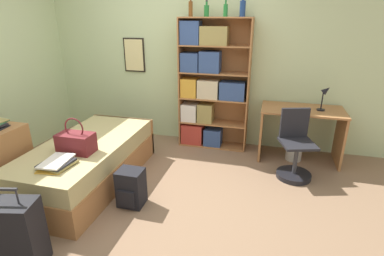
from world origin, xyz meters
name	(u,v)px	position (x,y,z in m)	size (l,w,h in m)	color
ground_plane	(142,189)	(0.00, 0.00, 0.00)	(14.00, 14.00, 0.00)	#84664C
wall_back	(181,57)	(0.00, 1.66, 1.30)	(10.00, 0.09, 2.60)	beige
bed	(89,162)	(-0.68, 0.02, 0.26)	(0.92, 1.90, 0.52)	#A36B3D
handbag	(76,142)	(-0.61, -0.25, 0.64)	(0.38, 0.22, 0.39)	maroon
book_stack_on_bed	(57,163)	(-0.61, -0.59, 0.55)	(0.33, 0.38, 0.06)	gold
suitcase	(11,235)	(-0.53, -1.30, 0.30)	(0.51, 0.34, 0.72)	black
bookcase	(207,86)	(0.44, 1.45, 0.93)	(1.01, 0.31, 1.88)	#A36B3D
bottle_green	(191,8)	(0.19, 1.48, 1.99)	(0.06, 0.06, 0.28)	brown
bottle_brown	(207,10)	(0.42, 1.47, 1.96)	(0.07, 0.07, 0.21)	#1E6B2D
bottle_clear	(226,10)	(0.68, 1.44, 1.97)	(0.06, 0.06, 0.22)	#1E6B2D
bottle_blue	(243,8)	(0.90, 1.46, 1.99)	(0.08, 0.08, 0.28)	navy
desk	(301,125)	(1.79, 1.32, 0.50)	(1.07, 0.59, 0.73)	#A36B3D
desk_lamp	(325,94)	(2.03, 1.31, 0.95)	(0.15, 0.10, 0.34)	black
desk_chair	(295,155)	(1.71, 0.78, 0.28)	(0.48, 0.48, 0.85)	black
backpack	(131,188)	(0.02, -0.30, 0.20)	(0.26, 0.25, 0.40)	black
waste_bin	(294,152)	(1.74, 1.26, 0.11)	(0.22, 0.22, 0.22)	#B7B2A8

